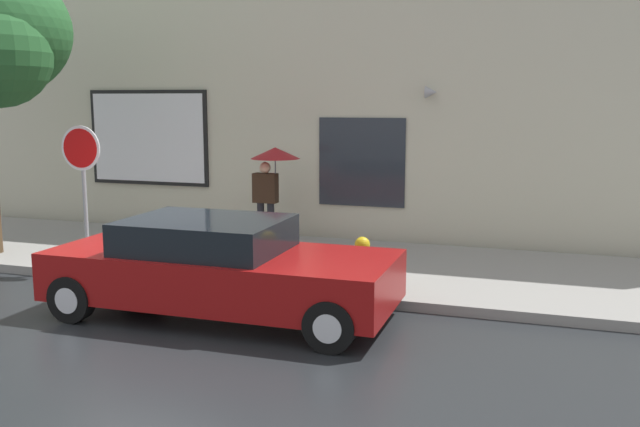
{
  "coord_description": "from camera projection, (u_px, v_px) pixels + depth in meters",
  "views": [
    {
      "loc": [
        5.5,
        -8.3,
        2.95
      ],
      "look_at": [
        2.17,
        1.8,
        1.2
      ],
      "focal_mm": 38.78,
      "sensor_mm": 36.0,
      "label": 1
    }
  ],
  "objects": [
    {
      "name": "building_facade",
      "position": [
        276.0,
        74.0,
        14.55
      ],
      "size": [
        20.0,
        0.67,
        7.0
      ],
      "color": "beige",
      "rests_on": "ground"
    },
    {
      "name": "stop_sign",
      "position": [
        82.0,
        167.0,
        11.69
      ],
      "size": [
        0.76,
        0.1,
        2.38
      ],
      "color": "gray",
      "rests_on": "sidewalk"
    },
    {
      "name": "sidewalk",
      "position": [
        229.0,
        258.0,
        12.76
      ],
      "size": [
        20.0,
        4.0,
        0.15
      ],
      "primitive_type": "cube",
      "color": "gray",
      "rests_on": "ground"
    },
    {
      "name": "parked_car",
      "position": [
        219.0,
        268.0,
        9.46
      ],
      "size": [
        4.73,
        1.96,
        1.35
      ],
      "color": "maroon",
      "rests_on": "ground"
    },
    {
      "name": "ground_plane",
      "position": [
        138.0,
        307.0,
        9.96
      ],
      "size": [
        60.0,
        60.0,
        0.0
      ],
      "primitive_type": "plane",
      "color": "black"
    },
    {
      "name": "fire_hydrant",
      "position": [
        362.0,
        263.0,
        10.38
      ],
      "size": [
        0.3,
        0.44,
        0.78
      ],
      "color": "yellow",
      "rests_on": "sidewalk"
    },
    {
      "name": "pedestrian_with_umbrella",
      "position": [
        272.0,
        168.0,
        13.37
      ],
      "size": [
        0.96,
        0.96,
        1.9
      ],
      "color": "black",
      "rests_on": "sidewalk"
    }
  ]
}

